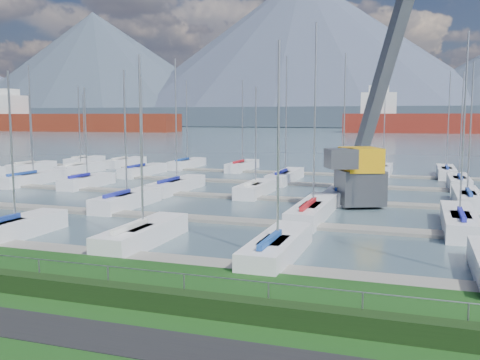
% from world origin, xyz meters
% --- Properties ---
extents(path, '(160.00, 2.00, 0.04)m').
position_xyz_m(path, '(0.00, -3.00, 0.01)').
color(path, black).
rests_on(path, grass).
extents(water, '(800.00, 540.00, 0.20)m').
position_xyz_m(water, '(0.00, 260.00, -0.40)').
color(water, '#485E69').
extents(hedge, '(80.00, 0.70, 0.70)m').
position_xyz_m(hedge, '(0.00, -0.40, 0.35)').
color(hedge, black).
rests_on(hedge, grass).
extents(fence, '(80.00, 0.04, 0.04)m').
position_xyz_m(fence, '(0.00, 0.00, 1.20)').
color(fence, gray).
rests_on(fence, grass).
extents(foothill, '(900.00, 80.00, 12.00)m').
position_xyz_m(foothill, '(0.00, 330.00, 6.00)').
color(foothill, '#3B4857').
rests_on(foothill, water).
extents(mountains, '(1190.00, 360.00, 115.00)m').
position_xyz_m(mountains, '(7.35, 404.62, 46.68)').
color(mountains, '#4A526C').
rests_on(mountains, water).
extents(docks, '(90.00, 41.60, 0.25)m').
position_xyz_m(docks, '(0.00, 26.00, -0.22)').
color(docks, slate).
rests_on(docks, water).
extents(crane, '(7.92, 12.84, 22.35)m').
position_xyz_m(crane, '(5.76, 26.09, 5.33)').
color(crane, '#515358').
rests_on(crane, water).
extents(cargo_ship_west, '(98.41, 24.02, 21.50)m').
position_xyz_m(cargo_ship_west, '(-142.96, 188.57, 3.56)').
color(cargo_ship_west, maroon).
rests_on(cargo_ship_west, water).
extents(cargo_ship_mid, '(94.59, 25.88, 21.50)m').
position_xyz_m(cargo_ship_mid, '(21.00, 216.06, 3.60)').
color(cargo_ship_mid, maroon).
rests_on(cargo_ship_mid, water).
extents(sailboat_fleet, '(75.57, 49.99, 13.46)m').
position_xyz_m(sailboat_fleet, '(-1.11, 28.22, 5.41)').
color(sailboat_fleet, silver).
rests_on(sailboat_fleet, water).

